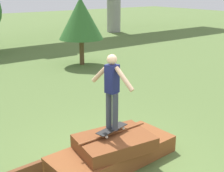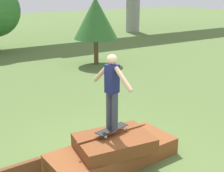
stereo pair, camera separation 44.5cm
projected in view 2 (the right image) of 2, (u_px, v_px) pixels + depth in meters
name	position (u px, v px, depth m)	size (l,w,h in m)	color
ground_plane	(113.00, 162.00, 6.56)	(80.00, 80.00, 0.00)	#567038
scrap_pile	(113.00, 151.00, 6.45)	(2.79, 1.33, 0.68)	brown
skateboard	(112.00, 129.00, 6.34)	(0.78, 0.36, 0.09)	black
skater	(112.00, 87.00, 6.07)	(0.30, 1.06, 1.53)	#383D4C
tree_behind_left	(96.00, 18.00, 14.26)	(2.05, 2.05, 3.10)	brown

